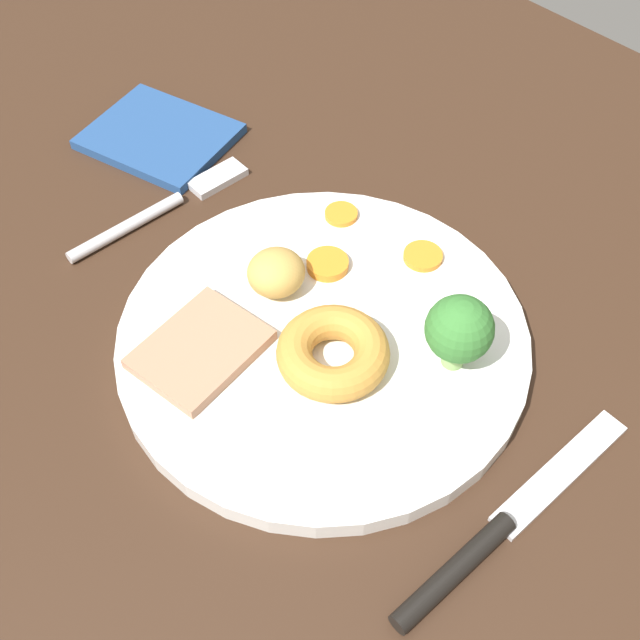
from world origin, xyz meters
TOP-DOWN VIEW (x-y plane):
  - dining_table at (0.00, 0.00)cm, footprint 120.00×84.00cm
  - dinner_plate at (-0.28, -2.00)cm, footprint 26.28×26.28cm
  - meat_slice_main at (-4.00, -8.65)cm, footprint 7.02×8.42cm
  - yorkshire_pudding at (2.16, -3.21)cm, footprint 6.94×6.94cm
  - roast_potato_left at (-4.88, -1.61)cm, footprint 3.77×3.86cm
  - carrot_coin_front at (0.06, 7.40)cm, footprint 2.69×2.69cm
  - carrot_coin_back at (-6.79, 6.20)cm, footprint 2.36×2.36cm
  - carrot_coin_side at (-3.87, 2.07)cm, footprint 2.87×2.87cm
  - broccoli_floret at (7.12, 2.23)cm, footprint 4.12×4.12cm
  - fork at (-17.29, -1.87)cm, footprint 2.14×15.29cm
  - knife at (15.86, -4.10)cm, footprint 2.07×18.54cm
  - folded_napkin at (-24.27, 2.66)cm, footprint 13.08×11.73cm

SIDE VIEW (x-z plane):
  - dining_table at x=0.00cm, z-range 0.00..3.60cm
  - fork at x=-17.29cm, z-range 3.54..4.44cm
  - folded_napkin at x=-24.27cm, z-range 3.60..4.40cm
  - knife at x=15.86cm, z-range 3.45..4.65cm
  - dinner_plate at x=-0.28cm, z-range 3.60..5.00cm
  - carrot_coin_back at x=-6.79cm, z-range 5.00..5.41cm
  - carrot_coin_front at x=0.06cm, z-range 5.00..5.43cm
  - carrot_coin_side at x=-3.87cm, z-range 5.00..5.63cm
  - meat_slice_main at x=-4.00cm, z-range 5.00..5.80cm
  - yorkshire_pudding at x=2.16cm, z-range 5.00..7.21cm
  - roast_potato_left at x=-4.88cm, z-range 5.00..7.87cm
  - broccoli_floret at x=7.12cm, z-range 5.50..10.85cm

